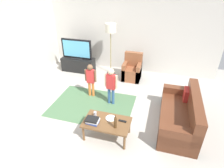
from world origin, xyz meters
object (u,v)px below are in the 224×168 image
tv (77,49)px  tv_stand (78,65)px  floor_lamp (111,31)px  plate (111,118)px  couch (182,116)px  tv_remote (122,121)px  soda_can (95,114)px  coffee_table (107,123)px  bottle (115,123)px  armchair (132,71)px  child_near_tv (91,78)px  child_center (111,83)px  book_stack (92,121)px

tv → tv_stand: bearing=90.0°
floor_lamp → plate: floor_lamp is taller
tv → couch: (3.59, -2.07, -0.56)m
tv_remote → plate: 0.27m
tv_stand → floor_lamp: floor_lamp is taller
soda_can → floor_lamp: bearing=99.9°
coffee_table → bottle: bearing=-28.6°
tv → armchair: 2.10m
tv → coffee_table: 3.54m
child_near_tv → tv_stand: bearing=126.9°
child_center → plate: child_center is taller
soda_can → child_near_tv: bearing=115.3°
tv_stand → child_center: 2.45m
book_stack → bottle: 0.51m
couch → bottle: 1.65m
tv → bottle: 3.75m
tv_stand → child_center: child_center is taller
tv → child_near_tv: (1.09, -1.42, -0.24)m
child_near_tv → bottle: child_near_tv is taller
tv_stand → bottle: (2.24, -3.01, 0.31)m
floor_lamp → child_near_tv: size_ratio=1.77×
bottle → plate: bottle is taller
soda_can → plate: size_ratio=0.55×
floor_lamp → bottle: 3.47m
tv → plate: tv is taller
tv → armchair: size_ratio=1.22×
tv → book_stack: size_ratio=3.86×
tv → coffee_table: size_ratio=1.10×
tv_stand → child_near_tv: bearing=-53.1°
tv → child_center: bearing=-43.1°
tv_stand → coffee_table: bearing=-55.0°
armchair → plate: armchair is taller
child_near_tv → tv_remote: (1.25, -1.34, -0.18)m
coffee_table → soda_can: soda_can is taller
tv_remote → plate: (-0.27, 0.02, -0.00)m
book_stack → soda_can: soda_can is taller
tv_stand → child_near_tv: (1.09, -1.44, 0.36)m
tv → floor_lamp: (1.21, 0.17, 0.70)m
child_center → plate: bearing=-74.0°
child_center → floor_lamp: bearing=106.7°
book_stack → bottle: bottle is taller
floor_lamp → child_center: size_ratio=1.65×
tv_stand → child_center: (1.75, -1.66, 0.40)m
coffee_table → soda_can: 0.33m
tv_stand → tv: size_ratio=1.09×
plate → soda_can: bearing=-176.7°
child_near_tv → couch: bearing=-14.5°
child_near_tv → plate: (0.99, -1.32, -0.18)m
coffee_table → child_center: bearing=102.2°
bottle → plate: bearing=125.3°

